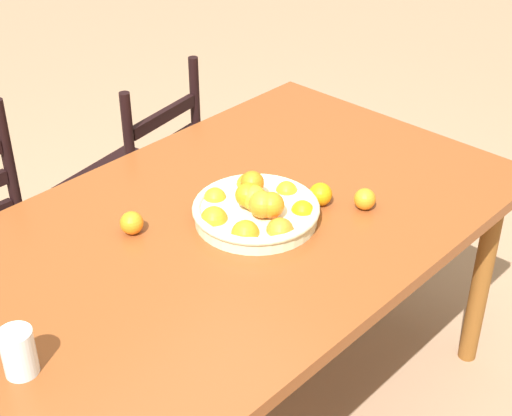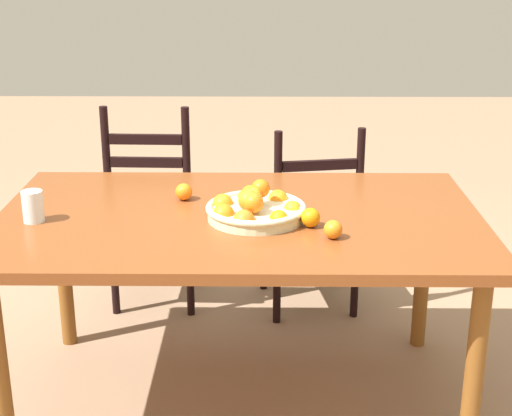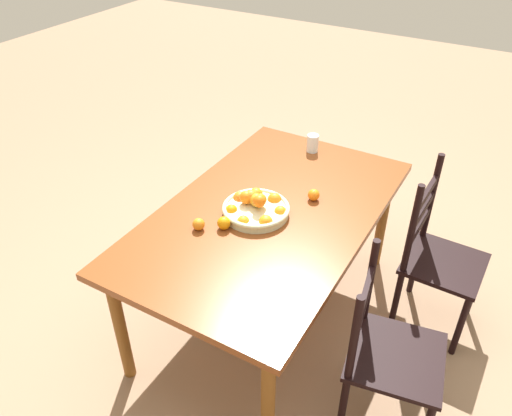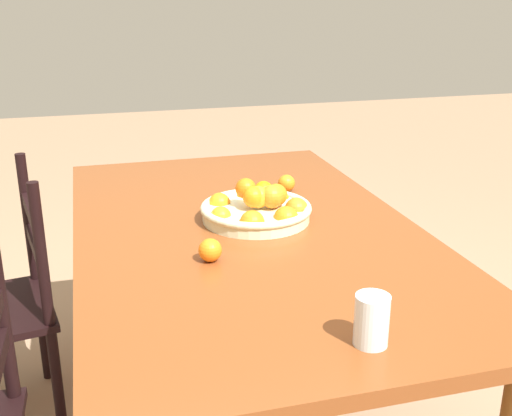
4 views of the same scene
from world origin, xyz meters
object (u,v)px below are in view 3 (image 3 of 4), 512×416
(dining_table, at_px, (269,222))
(orange_loose_1, at_px, (224,223))
(chair_near_window, at_px, (437,258))
(fruit_bowl, at_px, (256,208))
(orange_loose_2, at_px, (199,224))
(chair_by_cabinet, at_px, (387,353))
(orange_loose_0, at_px, (314,195))
(drinking_glass, at_px, (313,143))

(dining_table, relative_size, orange_loose_1, 25.71)
(chair_near_window, relative_size, fruit_bowl, 2.82)
(fruit_bowl, bearing_deg, orange_loose_2, -34.80)
(chair_by_cabinet, xyz_separation_m, orange_loose_1, (-0.06, -0.91, 0.36))
(chair_by_cabinet, height_order, orange_loose_2, chair_by_cabinet)
(orange_loose_0, xyz_separation_m, orange_loose_1, (0.46, -0.28, 0.00))
(fruit_bowl, xyz_separation_m, orange_loose_1, (0.19, -0.07, -0.00))
(dining_table, bearing_deg, drinking_glass, -173.66)
(orange_loose_2, xyz_separation_m, drinking_glass, (-1.02, 0.15, 0.02))
(chair_near_window, bearing_deg, orange_loose_2, 126.84)
(dining_table, distance_m, orange_loose_1, 0.29)
(orange_loose_1, bearing_deg, chair_by_cabinet, 86.15)
(chair_near_window, distance_m, orange_loose_1, 1.21)
(chair_near_window, bearing_deg, fruit_bowl, 120.61)
(fruit_bowl, height_order, orange_loose_0, fruit_bowl)
(fruit_bowl, distance_m, drinking_glass, 0.77)
(chair_near_window, bearing_deg, chair_by_cabinet, 178.88)
(dining_table, distance_m, chair_near_window, 0.96)
(dining_table, relative_size, chair_by_cabinet, 1.90)
(chair_near_window, height_order, drinking_glass, chair_near_window)
(chair_near_window, relative_size, orange_loose_2, 16.04)
(chair_near_window, distance_m, orange_loose_0, 0.77)
(fruit_bowl, height_order, orange_loose_2, fruit_bowl)
(dining_table, relative_size, orange_loose_0, 26.98)
(dining_table, xyz_separation_m, orange_loose_2, (0.31, -0.23, 0.10))
(dining_table, bearing_deg, orange_loose_1, -26.45)
(chair_by_cabinet, bearing_deg, chair_near_window, -12.45)
(orange_loose_0, xyz_separation_m, orange_loose_2, (0.53, -0.39, -0.00))
(chair_near_window, relative_size, orange_loose_0, 15.57)
(chair_by_cabinet, xyz_separation_m, drinking_glass, (-1.02, -0.87, 0.39))
(orange_loose_0, height_order, orange_loose_1, orange_loose_1)
(orange_loose_1, xyz_separation_m, orange_loose_2, (0.07, -0.11, -0.00))
(orange_loose_0, relative_size, drinking_glass, 0.58)
(orange_loose_0, bearing_deg, dining_table, -36.84)
(dining_table, bearing_deg, orange_loose_0, 143.16)
(fruit_bowl, relative_size, orange_loose_0, 5.53)
(orange_loose_1, bearing_deg, fruit_bowl, 158.66)
(fruit_bowl, distance_m, orange_loose_1, 0.21)
(chair_by_cabinet, relative_size, drinking_glass, 8.17)
(chair_near_window, relative_size, chair_by_cabinet, 1.10)
(orange_loose_0, xyz_separation_m, drinking_glass, (-0.50, -0.24, 0.02))
(chair_near_window, distance_m, fruit_bowl, 1.05)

